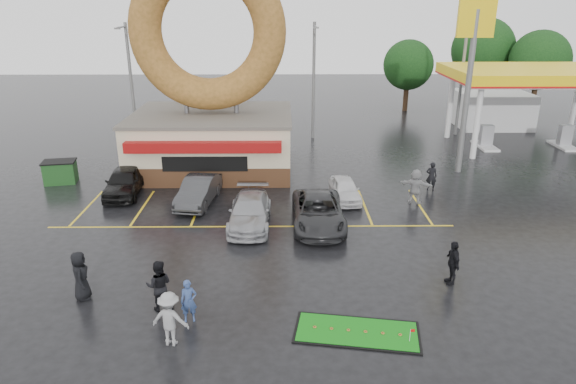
{
  "coord_description": "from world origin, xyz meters",
  "views": [
    {
      "loc": [
        1.58,
        -19.73,
        10.41
      ],
      "look_at": [
        1.8,
        2.36,
        2.2
      ],
      "focal_mm": 32.0,
      "sensor_mm": 36.0,
      "label": 1
    }
  ],
  "objects_px": {
    "car_black": "(124,182)",
    "car_white": "(345,189)",
    "car_grey": "(318,212)",
    "putting_green": "(357,332)",
    "car_dgrey": "(199,191)",
    "shell_sign": "(472,55)",
    "donut_shop": "(211,101)",
    "person_cameraman": "(453,262)",
    "person_blue": "(189,301)",
    "streetlight_mid": "(314,78)",
    "gas_station": "(515,92)",
    "dumpster": "(60,172)",
    "streetlight_left": "(131,80)",
    "car_silver": "(250,211)",
    "streetlight_right": "(462,76)"
  },
  "relations": [
    {
      "from": "car_black",
      "to": "car_white",
      "type": "relative_size",
      "value": 1.27
    },
    {
      "from": "car_grey",
      "to": "putting_green",
      "type": "relative_size",
      "value": 1.22
    },
    {
      "from": "car_dgrey",
      "to": "car_white",
      "type": "xyz_separation_m",
      "value": [
        8.05,
        0.48,
        -0.12
      ]
    },
    {
      "from": "shell_sign",
      "to": "car_white",
      "type": "height_order",
      "value": "shell_sign"
    },
    {
      "from": "donut_shop",
      "to": "person_cameraman",
      "type": "relative_size",
      "value": 7.52
    },
    {
      "from": "shell_sign",
      "to": "person_blue",
      "type": "height_order",
      "value": "shell_sign"
    },
    {
      "from": "streetlight_mid",
      "to": "car_white",
      "type": "distance_m",
      "value": 14.56
    },
    {
      "from": "streetlight_mid",
      "to": "person_blue",
      "type": "xyz_separation_m",
      "value": [
        -5.68,
        -25.44,
        -4.0
      ]
    },
    {
      "from": "gas_station",
      "to": "car_black",
      "type": "xyz_separation_m",
      "value": [
        -27.5,
        -12.94,
        -2.92
      ]
    },
    {
      "from": "donut_shop",
      "to": "dumpster",
      "type": "relative_size",
      "value": 7.5
    },
    {
      "from": "car_dgrey",
      "to": "dumpster",
      "type": "distance_m",
      "value": 9.65
    },
    {
      "from": "car_dgrey",
      "to": "streetlight_left",
      "type": "bearing_deg",
      "value": 125.31
    },
    {
      "from": "gas_station",
      "to": "car_silver",
      "type": "relative_size",
      "value": 2.8
    },
    {
      "from": "car_grey",
      "to": "person_blue",
      "type": "xyz_separation_m",
      "value": [
        -4.97,
        -8.02,
        0.03
      ]
    },
    {
      "from": "streetlight_left",
      "to": "car_grey",
      "type": "height_order",
      "value": "streetlight_left"
    },
    {
      "from": "streetlight_left",
      "to": "car_dgrey",
      "type": "bearing_deg",
      "value": -62.53
    },
    {
      "from": "car_silver",
      "to": "shell_sign",
      "type": "bearing_deg",
      "value": 33.49
    },
    {
      "from": "car_black",
      "to": "car_white",
      "type": "xyz_separation_m",
      "value": [
        12.52,
        -0.99,
        -0.17
      ]
    },
    {
      "from": "streetlight_left",
      "to": "shell_sign",
      "type": "bearing_deg",
      "value": -18.99
    },
    {
      "from": "streetlight_mid",
      "to": "putting_green",
      "type": "height_order",
      "value": "streetlight_mid"
    },
    {
      "from": "car_grey",
      "to": "putting_green",
      "type": "bearing_deg",
      "value": -85.35
    },
    {
      "from": "person_cameraman",
      "to": "dumpster",
      "type": "distance_m",
      "value": 23.55
    },
    {
      "from": "car_dgrey",
      "to": "dumpster",
      "type": "height_order",
      "value": "car_dgrey"
    },
    {
      "from": "person_blue",
      "to": "dumpster",
      "type": "bearing_deg",
      "value": 114.02
    },
    {
      "from": "car_grey",
      "to": "car_silver",
      "type": "bearing_deg",
      "value": 177.55
    },
    {
      "from": "gas_station",
      "to": "dumpster",
      "type": "height_order",
      "value": "gas_station"
    },
    {
      "from": "car_silver",
      "to": "streetlight_mid",
      "type": "bearing_deg",
      "value": 77.62
    },
    {
      "from": "shell_sign",
      "to": "streetlight_right",
      "type": "height_order",
      "value": "shell_sign"
    },
    {
      "from": "car_black",
      "to": "putting_green",
      "type": "xyz_separation_m",
      "value": [
        11.53,
        -13.3,
        -0.74
      ]
    },
    {
      "from": "car_dgrey",
      "to": "car_silver",
      "type": "distance_m",
      "value": 4.14
    },
    {
      "from": "shell_sign",
      "to": "streetlight_right",
      "type": "distance_m",
      "value": 10.68
    },
    {
      "from": "streetlight_left",
      "to": "person_cameraman",
      "type": "bearing_deg",
      "value": -50.43
    },
    {
      "from": "car_grey",
      "to": "person_cameraman",
      "type": "xyz_separation_m",
      "value": [
        4.87,
        -5.57,
        0.15
      ]
    },
    {
      "from": "car_white",
      "to": "person_blue",
      "type": "relative_size",
      "value": 2.3
    },
    {
      "from": "streetlight_right",
      "to": "dumpster",
      "type": "distance_m",
      "value": 30.68
    },
    {
      "from": "putting_green",
      "to": "person_blue",
      "type": "bearing_deg",
      "value": 172.27
    },
    {
      "from": "gas_station",
      "to": "car_black",
      "type": "bearing_deg",
      "value": -154.8
    },
    {
      "from": "car_grey",
      "to": "person_cameraman",
      "type": "bearing_deg",
      "value": -48.94
    },
    {
      "from": "shell_sign",
      "to": "car_dgrey",
      "type": "xyz_separation_m",
      "value": [
        -16.04,
        -5.48,
        -6.64
      ]
    },
    {
      "from": "streetlight_left",
      "to": "person_cameraman",
      "type": "distance_m",
      "value": 28.78
    },
    {
      "from": "car_white",
      "to": "streetlight_left",
      "type": "bearing_deg",
      "value": 134.7
    },
    {
      "from": "donut_shop",
      "to": "putting_green",
      "type": "height_order",
      "value": "donut_shop"
    },
    {
      "from": "shell_sign",
      "to": "streetlight_right",
      "type": "bearing_deg",
      "value": 73.17
    },
    {
      "from": "shell_sign",
      "to": "person_cameraman",
      "type": "bearing_deg",
      "value": -108.96
    },
    {
      "from": "car_white",
      "to": "putting_green",
      "type": "bearing_deg",
      "value": -99.2
    },
    {
      "from": "gas_station",
      "to": "car_white",
      "type": "relative_size",
      "value": 3.81
    },
    {
      "from": "streetlight_left",
      "to": "streetlight_mid",
      "type": "distance_m",
      "value": 14.04
    },
    {
      "from": "car_black",
      "to": "car_white",
      "type": "height_order",
      "value": "car_black"
    },
    {
      "from": "person_blue",
      "to": "car_dgrey",
      "type": "bearing_deg",
      "value": 85.78
    },
    {
      "from": "donut_shop",
      "to": "putting_green",
      "type": "distance_m",
      "value": 20.07
    }
  ]
}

